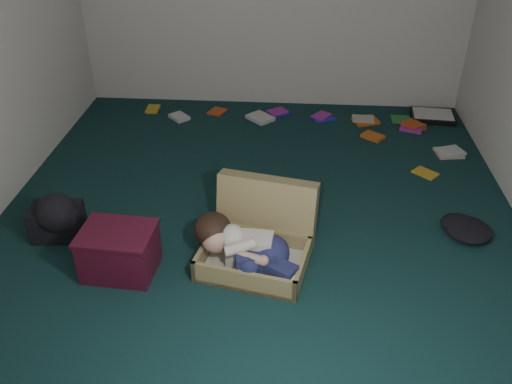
# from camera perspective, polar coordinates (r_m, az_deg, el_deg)

# --- Properties ---
(floor) EXTENTS (4.50, 4.50, 0.00)m
(floor) POSITION_cam_1_polar(r_m,az_deg,el_deg) (4.16, 0.15, -2.95)
(floor) COLOR #102E2E
(floor) RESTS_ON ground
(wall_front) EXTENTS (4.50, 0.00, 4.50)m
(wall_front) POSITION_cam_1_polar(r_m,az_deg,el_deg) (1.60, -5.70, -11.98)
(wall_front) COLOR silver
(wall_front) RESTS_ON ground
(suitcase) EXTENTS (0.83, 0.81, 0.52)m
(suitcase) POSITION_cam_1_polar(r_m,az_deg,el_deg) (3.72, 0.35, -4.82)
(suitcase) COLOR #998854
(suitcase) RESTS_ON floor
(person) EXTENTS (0.73, 0.48, 0.32)m
(person) POSITION_cam_1_polar(r_m,az_deg,el_deg) (3.57, -1.17, -5.80)
(person) COLOR silver
(person) RESTS_ON suitcase
(maroon_bin) EXTENTS (0.50, 0.41, 0.33)m
(maroon_bin) POSITION_cam_1_polar(r_m,az_deg,el_deg) (3.70, -14.20, -6.07)
(maroon_bin) COLOR #480E21
(maroon_bin) RESTS_ON floor
(backpack) EXTENTS (0.48, 0.40, 0.27)m
(backpack) POSITION_cam_1_polar(r_m,az_deg,el_deg) (4.18, -20.20, -2.83)
(backpack) COLOR black
(backpack) RESTS_ON floor
(clothing_pile) EXTENTS (0.49, 0.41, 0.15)m
(clothing_pile) POSITION_cam_1_polar(r_m,az_deg,el_deg) (4.29, 20.25, -2.82)
(clothing_pile) COLOR black
(clothing_pile) RESTS_ON floor
(paper_tray) EXTENTS (0.47, 0.37, 0.06)m
(paper_tray) POSITION_cam_1_polar(r_m,az_deg,el_deg) (6.01, 18.10, 7.60)
(paper_tray) COLOR black
(paper_tray) RESTS_ON floor
(book_scatter) EXTENTS (3.18, 1.42, 0.02)m
(book_scatter) POSITION_cam_1_polar(r_m,az_deg,el_deg) (5.61, 7.11, 6.97)
(book_scatter) COLOR gold
(book_scatter) RESTS_ON floor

